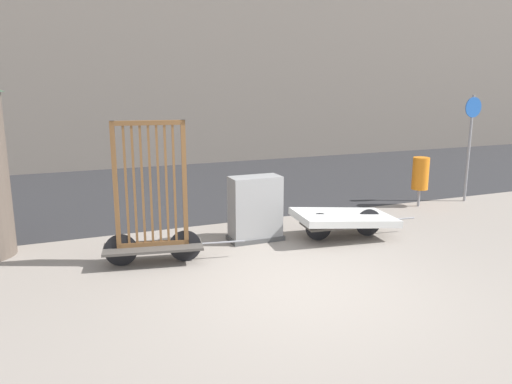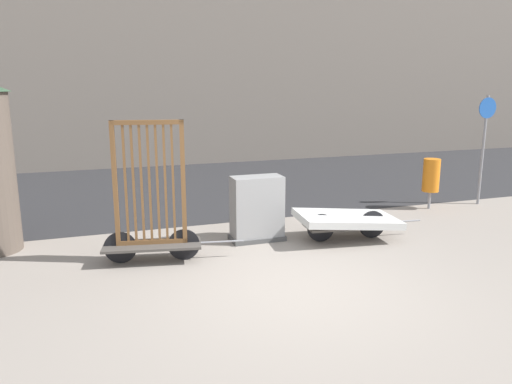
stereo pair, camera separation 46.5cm
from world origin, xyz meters
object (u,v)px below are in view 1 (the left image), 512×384
object	(u,v)px
bike_cart_with_mattress	(344,219)
utility_cabinet	(255,211)
bike_cart_with_bedframe	(152,217)
trash_bin	(420,174)
sign_post	(470,136)

from	to	relation	value
bike_cart_with_mattress	utility_cabinet	distance (m)	1.64
bike_cart_with_bedframe	bike_cart_with_mattress	xyz separation A→B (m)	(3.48, 0.00, -0.40)
bike_cart_with_mattress	utility_cabinet	bearing A→B (deg)	167.86
utility_cabinet	bike_cart_with_mattress	bearing A→B (deg)	-18.43
bike_cart_with_bedframe	utility_cabinet	distance (m)	2.01
trash_bin	bike_cart_with_mattress	bearing A→B (deg)	-153.80
sign_post	trash_bin	bearing A→B (deg)	179.73
sign_post	utility_cabinet	bearing A→B (deg)	-171.22
trash_bin	sign_post	world-z (taller)	sign_post
bike_cart_with_bedframe	bike_cart_with_mattress	distance (m)	3.51
trash_bin	sign_post	size ratio (longest dim) A/B	0.45
bike_cart_with_bedframe	sign_post	world-z (taller)	sign_post
bike_cart_with_bedframe	trash_bin	bearing A→B (deg)	23.00
bike_cart_with_mattress	trash_bin	world-z (taller)	trash_bin
bike_cart_with_bedframe	trash_bin	distance (m)	6.54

